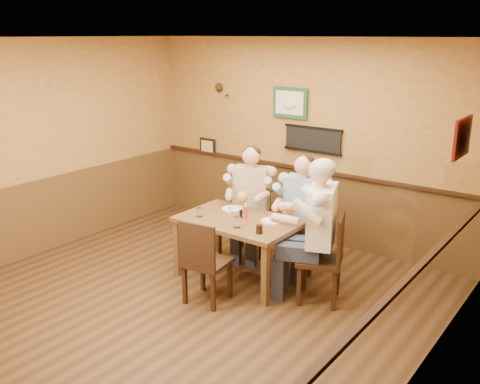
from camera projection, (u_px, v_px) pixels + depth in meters
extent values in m
plane|color=#372210|center=(184.00, 301.00, 5.91)|extent=(5.00, 5.00, 0.00)
cube|color=silver|center=(176.00, 38.00, 5.11)|extent=(5.00, 5.00, 0.02)
cube|color=#BE8A42|center=(303.00, 141.00, 7.44)|extent=(5.00, 0.02, 2.80)
cube|color=#BE8A42|center=(38.00, 149.00, 6.94)|extent=(0.02, 5.00, 2.80)
cube|color=#BE8A42|center=(421.00, 230.00, 4.08)|extent=(0.02, 5.00, 2.80)
cube|color=brown|center=(300.00, 203.00, 7.68)|extent=(5.00, 0.02, 1.00)
cube|color=brown|center=(408.00, 333.00, 4.35)|extent=(0.02, 5.00, 1.00)
cube|color=black|center=(313.00, 139.00, 7.29)|extent=(0.88, 0.03, 0.34)
cube|color=#1C522C|center=(290.00, 103.00, 7.37)|extent=(0.54, 0.03, 0.42)
cube|color=black|center=(208.00, 146.00, 8.46)|extent=(0.30, 0.03, 0.26)
cube|color=#611110|center=(462.00, 138.00, 4.76)|extent=(0.03, 0.48, 0.36)
cube|color=brown|center=(239.00, 221.00, 6.28)|extent=(1.40, 0.90, 0.05)
cube|color=brown|center=(177.00, 248.00, 6.45)|extent=(0.07, 0.07, 0.70)
cube|color=brown|center=(265.00, 276.00, 5.72)|extent=(0.07, 0.07, 0.70)
cube|color=brown|center=(218.00, 230.00, 7.05)|extent=(0.07, 0.07, 0.70)
cube|color=brown|center=(302.00, 253.00, 6.32)|extent=(0.07, 0.07, 0.70)
cylinder|color=silver|center=(199.00, 212.00, 6.34)|extent=(0.08, 0.08, 0.11)
cylinder|color=white|center=(237.00, 222.00, 5.98)|extent=(0.10, 0.10, 0.13)
cylinder|color=black|center=(259.00, 229.00, 5.81)|extent=(0.09, 0.09, 0.10)
cylinder|color=#CA3F15|center=(246.00, 212.00, 6.24)|extent=(0.05, 0.05, 0.17)
cylinder|color=white|center=(229.00, 210.00, 6.45)|extent=(0.04, 0.04, 0.09)
cylinder|color=black|center=(241.00, 214.00, 6.30)|extent=(0.05, 0.05, 0.09)
cylinder|color=white|center=(233.00, 209.00, 6.61)|extent=(0.30, 0.30, 0.02)
cylinder|color=white|center=(272.00, 221.00, 6.18)|extent=(0.32, 0.32, 0.02)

